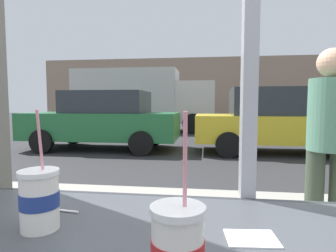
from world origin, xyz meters
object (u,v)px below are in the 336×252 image
at_px(parked_car_green, 104,120).
at_px(box_truck, 142,98).
at_px(soda_cup_right, 39,199).
at_px(pedestrian, 329,139).
at_px(soda_cup_left, 178,249).
at_px(parked_car_yellow, 276,120).

height_order(parked_car_green, box_truck, box_truck).
bearing_deg(soda_cup_right, pedestrian, 50.52).
height_order(soda_cup_left, soda_cup_right, soda_cup_left).
xyz_separation_m(soda_cup_left, pedestrian, (1.00, 1.87, -0.03)).
bearing_deg(pedestrian, parked_car_green, 125.11).
bearing_deg(parked_car_green, soda_cup_right, -70.72).
height_order(parked_car_yellow, box_truck, box_truck).
bearing_deg(box_truck, pedestrian, -70.06).
distance_m(parked_car_green, parked_car_yellow, 4.83).
xyz_separation_m(soda_cup_right, parked_car_green, (-2.52, 7.21, -0.22)).
bearing_deg(soda_cup_left, box_truck, 103.17).
relative_size(soda_cup_left, pedestrian, 0.19).
xyz_separation_m(box_truck, pedestrian, (4.05, -11.16, -0.56)).
bearing_deg(box_truck, parked_car_green, -88.47).
height_order(soda_cup_right, box_truck, box_truck).
bearing_deg(soda_cup_left, pedestrian, 61.98).
xyz_separation_m(soda_cup_left, box_truck, (-3.05, 13.03, 0.53)).
distance_m(soda_cup_left, box_truck, 13.39).
bearing_deg(parked_car_yellow, soda_cup_left, -104.57).
relative_size(soda_cup_left, parked_car_yellow, 0.07).
height_order(parked_car_green, parked_car_yellow, parked_car_yellow).
distance_m(soda_cup_left, pedestrian, 2.12).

